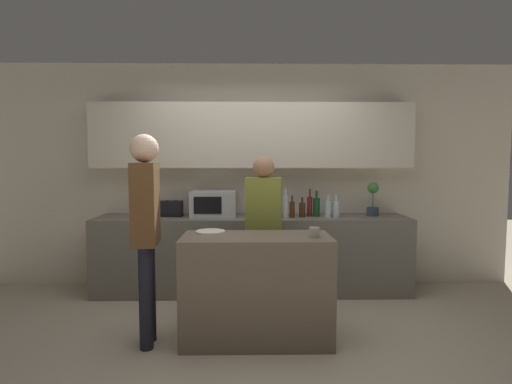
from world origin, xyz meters
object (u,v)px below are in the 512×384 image
(bottle_0, at_px, (276,210))
(person_center, at_px, (146,220))
(bottle_4, at_px, (310,206))
(cup_0, at_px, (314,232))
(bottle_1, at_px, (286,207))
(plate_on_island, at_px, (210,232))
(microwave, at_px, (214,203))
(potted_plant, at_px, (373,199))
(bottle_7, at_px, (336,209))
(toaster, at_px, (171,209))
(bottle_2, at_px, (292,209))
(bottle_3, at_px, (302,209))
(person_left, at_px, (264,222))
(bottle_5, at_px, (316,207))
(bottle_6, at_px, (328,209))

(bottle_0, bearing_deg, person_center, -132.48)
(bottle_4, relative_size, cup_0, 3.58)
(bottle_1, distance_m, plate_on_island, 1.28)
(bottle_0, height_order, person_center, person_center)
(cup_0, bearing_deg, person_center, 179.92)
(microwave, height_order, potted_plant, potted_plant)
(bottle_0, distance_m, bottle_7, 0.70)
(toaster, relative_size, potted_plant, 0.66)
(microwave, xyz_separation_m, bottle_4, (1.12, -0.02, -0.03))
(bottle_2, bearing_deg, toaster, 174.31)
(plate_on_island, relative_size, person_center, 0.15)
(bottle_2, bearing_deg, bottle_1, 170.30)
(bottle_7, bearing_deg, bottle_1, -177.35)
(bottle_2, bearing_deg, bottle_3, 23.98)
(microwave, distance_m, person_left, 0.96)
(plate_on_island, height_order, cup_0, cup_0)
(bottle_0, relative_size, person_left, 0.16)
(bottle_5, relative_size, person_left, 0.19)
(toaster, distance_m, bottle_0, 1.22)
(bottle_1, xyz_separation_m, bottle_4, (0.29, 0.10, -0.00))
(bottle_2, height_order, cup_0, bottle_2)
(bottle_6, xyz_separation_m, person_center, (-1.74, -1.26, 0.06))
(bottle_3, distance_m, bottle_4, 0.12)
(bottle_1, xyz_separation_m, person_center, (-1.26, -1.27, 0.04))
(bottle_4, distance_m, bottle_6, 0.23)
(bottle_0, relative_size, person_center, 0.14)
(microwave, distance_m, plate_on_island, 1.17)
(bottle_2, xyz_separation_m, bottle_6, (0.41, 0.00, 0.00))
(microwave, xyz_separation_m, bottle_2, (0.90, -0.14, -0.05))
(bottle_2, height_order, bottle_7, same)
(bottle_0, height_order, bottle_4, bottle_4)
(bottle_0, distance_m, bottle_3, 0.31)
(bottle_2, height_order, plate_on_island, bottle_2)
(potted_plant, height_order, bottle_4, potted_plant)
(microwave, bearing_deg, person_left, -54.33)
(bottle_3, bearing_deg, potted_plant, 5.76)
(microwave, relative_size, bottle_1, 1.59)
(bottle_2, relative_size, bottle_4, 0.79)
(bottle_7, relative_size, cup_0, 2.83)
(bottle_6, bearing_deg, bottle_3, 169.49)
(potted_plant, relative_size, bottle_3, 1.73)
(bottle_3, bearing_deg, toaster, 176.80)
(bottle_0, bearing_deg, bottle_3, 10.39)
(person_left, distance_m, person_center, 1.17)
(microwave, xyz_separation_m, person_center, (-0.43, -1.39, 0.01))
(bottle_4, bearing_deg, microwave, 178.76)
(bottle_3, distance_m, person_left, 0.84)
(toaster, height_order, person_center, person_center)
(bottle_2, distance_m, plate_on_island, 1.32)
(microwave, distance_m, bottle_0, 0.74)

